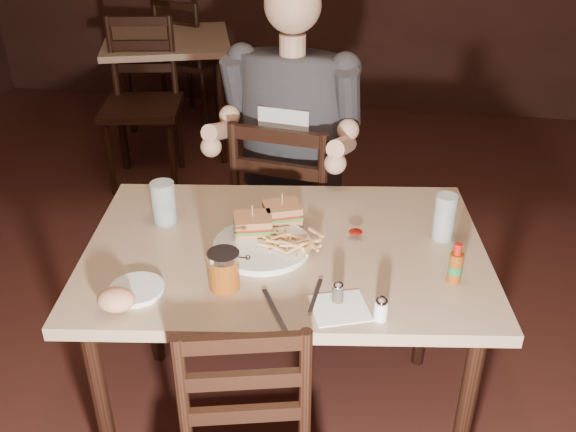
% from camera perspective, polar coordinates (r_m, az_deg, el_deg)
% --- Properties ---
extents(room_shell, '(7.00, 7.00, 7.00)m').
position_cam_1_polar(room_shell, '(1.63, -2.13, 13.93)').
color(room_shell, black).
rests_on(room_shell, ground).
extents(main_table, '(1.34, 0.99, 0.77)m').
position_cam_1_polar(main_table, '(2.05, -0.23, -4.54)').
color(main_table, tan).
rests_on(main_table, ground).
extents(bg_table, '(1.00, 1.00, 0.77)m').
position_cam_1_polar(bg_table, '(4.46, -10.61, 14.19)').
color(bg_table, tan).
rests_on(bg_table, ground).
extents(chair_far, '(0.51, 0.54, 0.95)m').
position_cam_1_polar(chair_far, '(2.76, 0.42, 0.10)').
color(chair_far, black).
rests_on(chair_far, ground).
extents(bg_chair_far, '(0.55, 0.57, 0.93)m').
position_cam_1_polar(bg_chair_far, '(5.01, -8.31, 13.56)').
color(bg_chair_far, black).
rests_on(bg_chair_far, ground).
extents(bg_chair_near, '(0.55, 0.58, 0.99)m').
position_cam_1_polar(bg_chair_near, '(4.02, -12.89, 9.44)').
color(bg_chair_near, black).
rests_on(bg_chair_near, ground).
extents(diner, '(0.62, 0.52, 0.97)m').
position_cam_1_polar(diner, '(2.50, 0.12, 9.56)').
color(diner, '#323035').
rests_on(diner, chair_far).
extents(dinner_plate, '(0.34, 0.34, 0.02)m').
position_cam_1_polar(dinner_plate, '(1.98, -2.28, -2.79)').
color(dinner_plate, white).
rests_on(dinner_plate, main_table).
extents(sandwich_left, '(0.14, 0.12, 0.10)m').
position_cam_1_polar(sandwich_left, '(2.02, -3.16, -0.28)').
color(sandwich_left, '#C78050').
rests_on(sandwich_left, dinner_plate).
extents(sandwich_right, '(0.14, 0.13, 0.10)m').
position_cam_1_polar(sandwich_right, '(2.08, -0.52, 0.80)').
color(sandwich_right, '#C78050').
rests_on(sandwich_right, dinner_plate).
extents(fries_pile, '(0.26, 0.20, 0.04)m').
position_cam_1_polar(fries_pile, '(1.97, 0.12, -2.15)').
color(fries_pile, '#EFB674').
rests_on(fries_pile, dinner_plate).
extents(ketchup_dollop, '(0.05, 0.05, 0.01)m').
position_cam_1_polar(ketchup_dollop, '(2.04, 6.04, -1.41)').
color(ketchup_dollop, maroon).
rests_on(ketchup_dollop, dinner_plate).
extents(glass_left, '(0.09, 0.09, 0.15)m').
position_cam_1_polar(glass_left, '(2.13, -10.98, 1.15)').
color(glass_left, silver).
rests_on(glass_left, main_table).
extents(glass_right, '(0.08, 0.08, 0.15)m').
position_cam_1_polar(glass_right, '(2.06, 13.73, -0.11)').
color(glass_right, silver).
rests_on(glass_right, main_table).
extents(hot_sauce, '(0.04, 0.04, 0.13)m').
position_cam_1_polar(hot_sauce, '(1.87, 14.70, -4.05)').
color(hot_sauce, brown).
rests_on(hot_sauce, main_table).
extents(salt_shaker, '(0.04, 0.04, 0.07)m').
position_cam_1_polar(salt_shaker, '(1.71, 8.26, -8.20)').
color(salt_shaker, white).
rests_on(salt_shaker, main_table).
extents(pepper_shaker, '(0.04, 0.04, 0.06)m').
position_cam_1_polar(pepper_shaker, '(1.76, 4.46, -6.81)').
color(pepper_shaker, '#38332D').
rests_on(pepper_shaker, main_table).
extents(syrup_dispenser, '(0.10, 0.10, 0.12)m').
position_cam_1_polar(syrup_dispenser, '(1.80, -5.71, -4.83)').
color(syrup_dispenser, brown).
rests_on(syrup_dispenser, main_table).
extents(napkin, '(0.19, 0.18, 0.00)m').
position_cam_1_polar(napkin, '(1.75, 4.63, -8.15)').
color(napkin, white).
rests_on(napkin, main_table).
extents(knife, '(0.11, 0.19, 0.01)m').
position_cam_1_polar(knife, '(1.73, -1.11, -8.57)').
color(knife, silver).
rests_on(knife, napkin).
extents(fork, '(0.02, 0.16, 0.00)m').
position_cam_1_polar(fork, '(1.78, 2.45, -7.11)').
color(fork, silver).
rests_on(fork, napkin).
extents(side_plate, '(0.17, 0.17, 0.01)m').
position_cam_1_polar(side_plate, '(1.85, -13.28, -6.48)').
color(side_plate, white).
rests_on(side_plate, main_table).
extents(bread_roll, '(0.11, 0.10, 0.06)m').
position_cam_1_polar(bread_roll, '(1.77, -15.04, -7.19)').
color(bread_roll, tan).
rests_on(bread_roll, side_plate).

